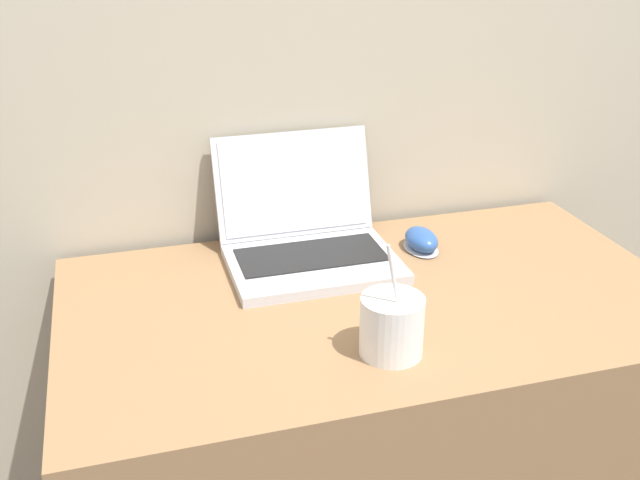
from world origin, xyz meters
name	(u,v)px	position (x,y,z in m)	size (l,w,h in m)	color
desk	(370,466)	(0.00, 0.31, 0.39)	(1.10, 0.63, 0.78)	#936D47
laptop	(306,235)	(-0.08, 0.50, 0.83)	(0.32, 0.30, 0.22)	silver
drink_cup	(392,325)	(-0.04, 0.13, 0.83)	(0.10, 0.10, 0.19)	white
computer_mouse	(421,241)	(0.15, 0.47, 0.80)	(0.06, 0.10, 0.04)	#B2B2B7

